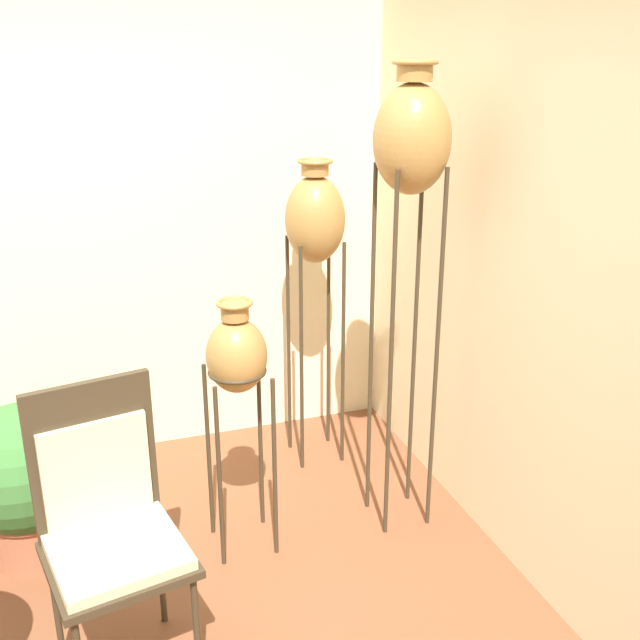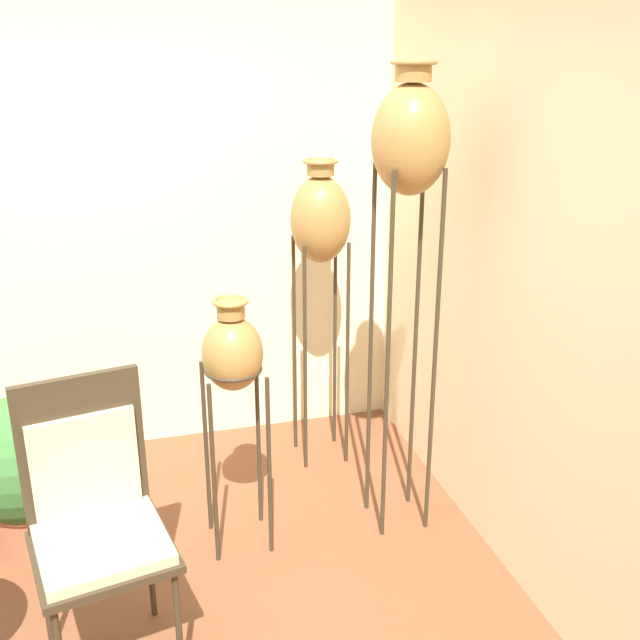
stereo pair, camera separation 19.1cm
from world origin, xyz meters
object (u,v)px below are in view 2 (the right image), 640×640
at_px(vase_stand_medium, 320,224).
at_px(vase_stand_short, 233,358).
at_px(chair, 94,509).
at_px(vase_stand_tall, 410,150).
at_px(potted_plant, 27,468).

distance_m(vase_stand_medium, vase_stand_short, 0.96).
bearing_deg(chair, vase_stand_tall, 8.91).
height_order(vase_stand_tall, vase_stand_short, vase_stand_tall).
bearing_deg(vase_stand_medium, vase_stand_short, -131.13).
bearing_deg(potted_plant, vase_stand_medium, 16.24).
height_order(vase_stand_medium, chair, vase_stand_medium).
relative_size(vase_stand_medium, vase_stand_short, 1.39).
height_order(vase_stand_short, potted_plant, vase_stand_short).
relative_size(vase_stand_tall, vase_stand_medium, 1.29).
bearing_deg(potted_plant, vase_stand_tall, -8.68).
xyz_separation_m(vase_stand_tall, vase_stand_short, (-0.76, 0.03, -0.85)).
distance_m(vase_stand_short, chair, 0.85).
bearing_deg(chair, vase_stand_medium, 34.10).
distance_m(vase_stand_short, potted_plant, 1.07).
xyz_separation_m(vase_stand_tall, chair, (-1.36, -0.50, -1.15)).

